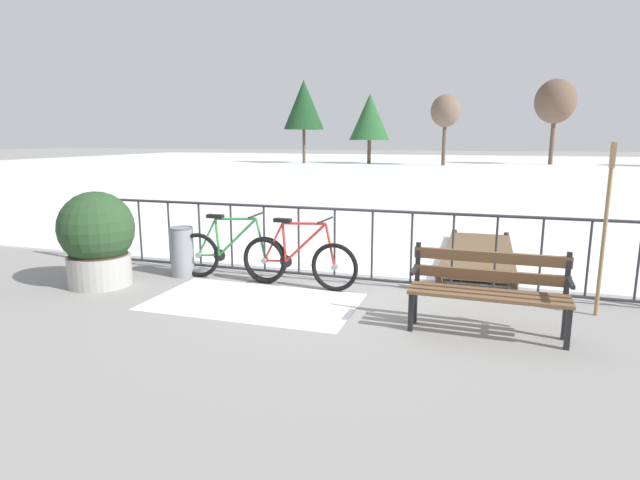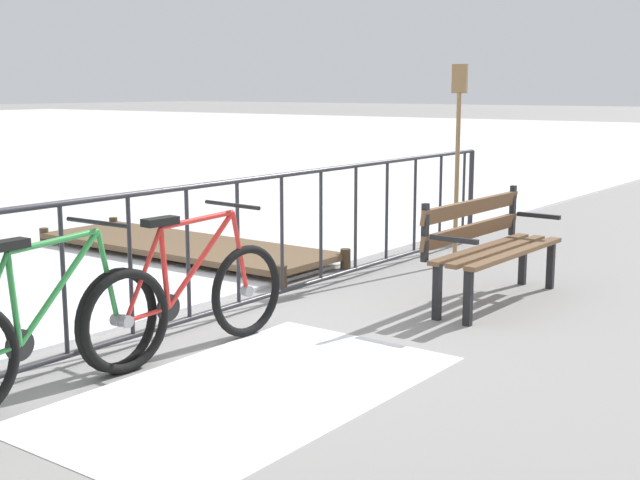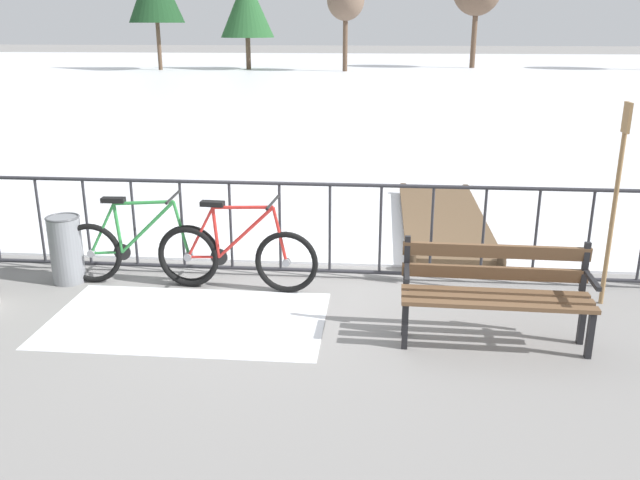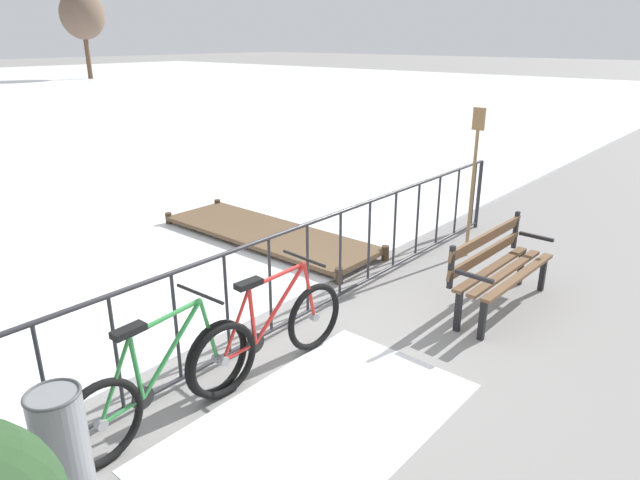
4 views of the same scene
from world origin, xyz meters
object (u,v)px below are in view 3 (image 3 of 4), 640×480
Objects in this scene: park_bench at (495,286)px; oar_upright at (616,192)px; bicycle_near_railing at (236,256)px; trash_bin at (66,249)px; bicycle_second at (139,251)px.

oar_upright is (1.22, 0.94, 0.63)m from park_bench.
oar_upright reaches higher than park_bench.
trash_bin is (-1.85, 0.05, 0.00)m from bicycle_near_railing.
park_bench reaches higher than trash_bin.
bicycle_near_railing is 1.86m from trash_bin.
oar_upright reaches higher than bicycle_second.
trash_bin is at bearing 179.15° from oar_upright.
park_bench is 1.66m from oar_upright.
bicycle_near_railing is 2.34× the size of trash_bin.
bicycle_near_railing is at bearing -4.16° from bicycle_second.
bicycle_near_railing is 1.00× the size of bicycle_second.
bicycle_second is 2.34× the size of trash_bin.
trash_bin is at bearing 166.76° from park_bench.
park_bench is at bearing -142.49° from oar_upright.
oar_upright is (3.69, -0.03, 0.77)m from bicycle_near_railing.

